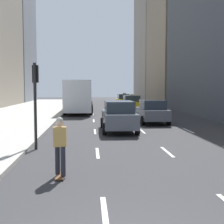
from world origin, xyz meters
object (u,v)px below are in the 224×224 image
at_px(city_bus, 79,95).
at_px(skateboarder, 60,144).
at_px(sedan_black_near, 119,116).
at_px(traffic_light_pole, 35,92).
at_px(taxi_lead, 131,103).
at_px(taxi_second, 124,101).
at_px(sedan_silver_behind, 152,111).

distance_m(city_bus, skateboarder, 24.05).
xyz_separation_m(sedan_black_near, traffic_light_pole, (-3.95, -5.04, 1.50)).
relative_size(taxi_lead, skateboarder, 2.52).
bearing_deg(skateboarder, taxi_second, 80.42).
distance_m(taxi_lead, traffic_light_pole, 21.64).
height_order(sedan_silver_behind, city_bus, city_bus).
height_order(taxi_second, sedan_black_near, taxi_second).
distance_m(taxi_second, traffic_light_pole, 28.29).
bearing_deg(skateboarder, city_bus, 90.62).
xyz_separation_m(taxi_lead, traffic_light_pole, (-6.75, -20.50, 1.53)).
bearing_deg(traffic_light_pole, taxi_lead, 71.77).
relative_size(sedan_silver_behind, skateboarder, 2.58).
distance_m(sedan_black_near, traffic_light_pole, 6.58).
bearing_deg(traffic_light_pole, taxi_second, 76.18).
height_order(taxi_second, city_bus, city_bus).
xyz_separation_m(taxi_second, traffic_light_pole, (-6.75, -27.43, 1.53)).
bearing_deg(taxi_lead, sedan_silver_behind, -90.00).
bearing_deg(sedan_silver_behind, taxi_lead, 90.00).
xyz_separation_m(taxi_lead, sedan_black_near, (-2.80, -15.46, 0.03)).
bearing_deg(taxi_second, city_bus, -126.22).
relative_size(taxi_lead, sedan_silver_behind, 0.98).
bearing_deg(city_bus, sedan_silver_behind, -62.24).
bearing_deg(sedan_black_near, traffic_light_pole, -128.08).
relative_size(sedan_silver_behind, city_bus, 0.39).
xyz_separation_m(sedan_silver_behind, skateboarder, (-5.35, -13.38, 0.10)).
xyz_separation_m(city_bus, traffic_light_pole, (-1.14, -19.77, 0.62)).
bearing_deg(skateboarder, sedan_silver_behind, 68.20).
height_order(sedan_silver_behind, skateboarder, skateboarder).
xyz_separation_m(taxi_second, skateboarder, (-5.35, -31.70, 0.08)).
xyz_separation_m(sedan_black_near, sedan_silver_behind, (2.80, 4.07, -0.05)).
relative_size(sedan_black_near, skateboarder, 2.72).
bearing_deg(sedan_silver_behind, city_bus, 117.76).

